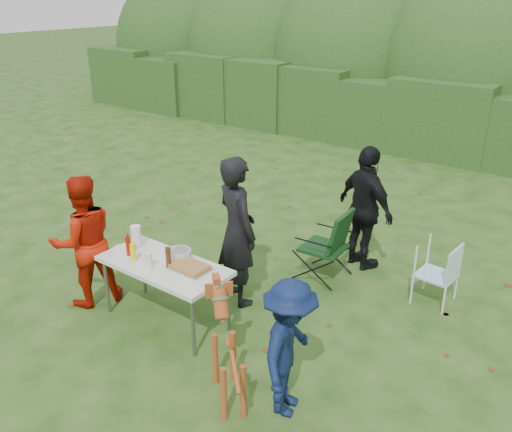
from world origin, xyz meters
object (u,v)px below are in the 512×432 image
Objects in this scene: lawn_chair at (436,273)px; mustard_bottle at (133,252)px; ketchup_bottle at (129,246)px; person_red_jacket at (84,241)px; person_black_puffy at (365,209)px; beer_bottle at (168,258)px; person_cook at (237,231)px; dog at (228,356)px; paper_towel_roll at (136,236)px; child at (289,348)px; camping_chair at (323,243)px; folding_table at (164,268)px.

lawn_chair is 3.89× the size of mustard_bottle.
ketchup_bottle is at bearing 157.01° from mustard_bottle.
person_red_jacket is 0.62m from ketchup_bottle.
beer_bottle is at bearing 92.12° from person_black_puffy.
person_cook is at bearing 57.23° from mustard_bottle.
beer_bottle is at bearing 50.19° from lawn_chair.
mustard_bottle is at bearing 27.12° from dog.
paper_towel_roll reaches higher than beer_bottle.
child reaches higher than paper_towel_roll.
person_black_puffy is at bearing 163.97° from person_red_jacket.
paper_towel_roll is at bearing 21.58° from dog.
beer_bottle is at bearing 123.05° from person_red_jacket.
camping_chair is at bearing 160.84° from person_red_jacket.
camping_chair reaches higher than folding_table.
person_black_puffy is 0.74m from camping_chair.
mustard_bottle is 0.35m from paper_towel_roll.
beer_bottle is (-1.03, -2.57, 0.02)m from person_black_puffy.
paper_towel_roll is (-1.43, -1.84, 0.38)m from camping_chair.
ketchup_bottle is at bearing 67.72° from child.
camping_chair is at bearing 7.07° from child.
mustard_bottle is 0.83× the size of beer_bottle.
person_red_jacket is at bearing -166.43° from folding_table.
person_red_jacket is (-1.39, -1.12, -0.11)m from person_cook.
mustard_bottle is at bearing 85.55° from person_black_puffy.
person_black_puffy is at bearing 61.54° from mustard_bottle.
person_black_puffy is 7.01× the size of beer_bottle.
lawn_chair is at bearing 37.20° from paper_towel_roll.
child is at bearing -115.77° from dog.
beer_bottle is (0.57, 0.06, 0.01)m from ketchup_bottle.
dog is at bearing 97.28° from child.
child is at bearing 110.71° from person_red_jacket.
lawn_chair is 3.57m from paper_towel_roll.
mustard_bottle is (0.74, 0.10, 0.04)m from person_red_jacket.
lawn_chair is at bearing 42.92° from mustard_bottle.
dog is at bearing -14.13° from ketchup_bottle.
paper_towel_roll is at bearing 63.90° from person_cook.
person_red_jacket is 2.93m from child.
person_cook is at bearing 150.89° from person_red_jacket.
beer_bottle reaches higher than dog.
folding_table is 0.38m from mustard_bottle.
lawn_chair is 3.16m from beer_bottle.
mustard_bottle is (-2.57, -2.39, 0.45)m from lawn_chair.
beer_bottle is (-1.76, 0.30, 0.21)m from child.
folding_table is 3.20m from lawn_chair.
child reaches higher than mustard_bottle.
beer_bottle is (-0.77, -1.98, 0.37)m from camping_chair.
person_red_jacket is 3.56m from person_black_puffy.
person_black_puffy is 1.73× the size of camping_chair.
person_black_puffy is 2.77m from beer_bottle.
dog is at bearing 149.78° from person_cook.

